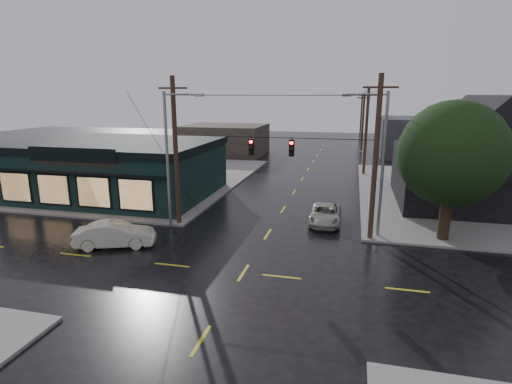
% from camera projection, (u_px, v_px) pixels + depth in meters
% --- Properties ---
extents(ground_plane, '(160.00, 160.00, 0.00)m').
position_uv_depth(ground_plane, '(243.00, 273.00, 20.59)').
color(ground_plane, black).
extents(sidewalk_nw, '(28.00, 28.00, 0.15)m').
position_uv_depth(sidewalk_nw, '(117.00, 177.00, 44.02)').
color(sidewalk_nw, gray).
rests_on(sidewalk_nw, ground).
extents(pizza_shop, '(16.30, 12.34, 4.90)m').
position_uv_depth(pizza_shop, '(120.00, 168.00, 35.63)').
color(pizza_shop, black).
rests_on(pizza_shop, ground).
extents(ne_building, '(12.60, 11.60, 8.75)m').
position_uv_depth(ne_building, '(478.00, 151.00, 32.13)').
color(ne_building, black).
rests_on(ne_building, ground).
extents(corner_tree, '(6.39, 6.39, 8.54)m').
position_uv_depth(corner_tree, '(452.00, 154.00, 23.80)').
color(corner_tree, black).
rests_on(corner_tree, ground).
extents(utility_pole_nw, '(2.00, 0.32, 10.15)m').
position_uv_depth(utility_pole_nw, '(179.00, 224.00, 28.21)').
color(utility_pole_nw, '#352017').
rests_on(utility_pole_nw, ground).
extents(utility_pole_ne, '(2.00, 0.32, 10.15)m').
position_uv_depth(utility_pole_ne, '(370.00, 240.00, 25.23)').
color(utility_pole_ne, '#352017').
rests_on(utility_pole_ne, ground).
extents(utility_pole_far_a, '(2.00, 0.32, 9.65)m').
position_uv_depth(utility_pole_far_a, '(363.00, 175.00, 45.52)').
color(utility_pole_far_a, '#352017').
rests_on(utility_pole_far_a, ground).
extents(utility_pole_far_b, '(2.00, 0.32, 9.15)m').
position_uv_depth(utility_pole_far_b, '(361.00, 151.00, 64.40)').
color(utility_pole_far_b, '#352017').
rests_on(utility_pole_far_b, ground).
extents(utility_pole_far_c, '(2.00, 0.32, 9.15)m').
position_uv_depth(utility_pole_far_c, '(360.00, 138.00, 83.27)').
color(utility_pole_far_c, '#352017').
rests_on(utility_pole_far_c, ground).
extents(span_signal_assembly, '(13.00, 0.48, 1.23)m').
position_uv_depth(span_signal_assembly, '(271.00, 147.00, 25.34)').
color(span_signal_assembly, black).
rests_on(span_signal_assembly, ground).
extents(streetlight_nw, '(5.40, 0.30, 9.15)m').
position_uv_depth(streetlight_nw, '(171.00, 227.00, 27.62)').
color(streetlight_nw, gray).
rests_on(streetlight_nw, ground).
extents(streetlight_ne, '(5.40, 0.30, 9.15)m').
position_uv_depth(streetlight_ne, '(377.00, 237.00, 25.78)').
color(streetlight_ne, gray).
rests_on(streetlight_ne, ground).
extents(bg_building_west, '(12.00, 10.00, 4.40)m').
position_uv_depth(bg_building_west, '(224.00, 140.00, 61.02)').
color(bg_building_west, '#312A23').
rests_on(bg_building_west, ground).
extents(bg_building_east, '(14.00, 12.00, 5.60)m').
position_uv_depth(bg_building_east, '(429.00, 137.00, 58.72)').
color(bg_building_east, '#2A2B30').
rests_on(bg_building_east, ground).
extents(sedan_cream, '(4.91, 3.16, 1.53)m').
position_uv_depth(sedan_cream, '(115.00, 234.00, 23.97)').
color(sedan_cream, beige).
rests_on(sedan_cream, ground).
extents(suv_silver, '(2.19, 4.67, 1.29)m').
position_uv_depth(suv_silver, '(326.00, 214.00, 28.40)').
color(suv_silver, '#A6A599').
rests_on(suv_silver, ground).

